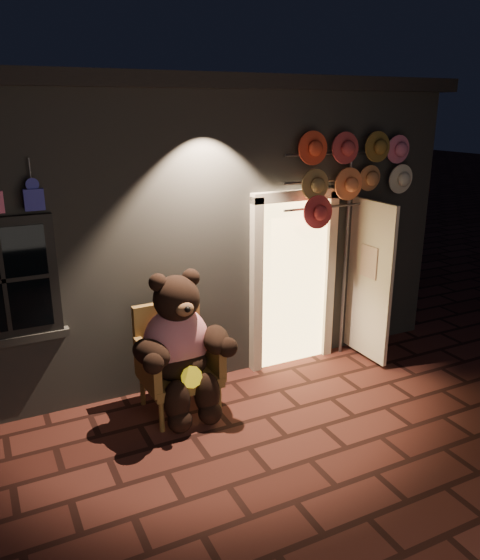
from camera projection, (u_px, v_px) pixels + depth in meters
ground at (249, 448)px, 5.23m from camera, size 60.00×60.00×0.00m
shop_building at (127, 204)px, 8.11m from camera, size 7.30×5.95×3.51m
wicker_armchair at (176, 358)px, 5.80m from camera, size 0.80×0.73×1.14m
teddy_bear at (180, 346)px, 5.61m from camera, size 1.12×0.88×1.54m
hat_rack at (354, 173)px, 6.47m from camera, size 1.79×0.22×2.83m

